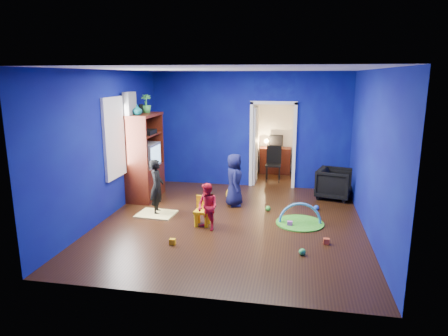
% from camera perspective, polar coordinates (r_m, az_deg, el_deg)
% --- Properties ---
extents(floor, '(5.00, 5.50, 0.01)m').
position_cam_1_polar(floor, '(7.84, 1.02, -7.76)').
color(floor, black).
rests_on(floor, ground).
extents(ceiling, '(5.00, 5.50, 0.01)m').
position_cam_1_polar(ceiling, '(7.34, 1.12, 13.94)').
color(ceiling, white).
rests_on(ceiling, wall_back).
extents(wall_back, '(5.00, 0.02, 2.90)m').
position_cam_1_polar(wall_back, '(10.15, 3.62, 5.44)').
color(wall_back, '#0A0968').
rests_on(wall_back, floor).
extents(wall_front, '(5.00, 0.02, 2.90)m').
position_cam_1_polar(wall_front, '(4.83, -4.28, -3.00)').
color(wall_front, '#0A0968').
rests_on(wall_front, floor).
extents(wall_left, '(0.02, 5.50, 2.90)m').
position_cam_1_polar(wall_left, '(8.23, -16.39, 3.18)').
color(wall_left, '#0A0968').
rests_on(wall_left, floor).
extents(wall_right, '(0.02, 5.50, 2.90)m').
position_cam_1_polar(wall_right, '(7.47, 20.35, 1.94)').
color(wall_right, '#0A0968').
rests_on(wall_right, floor).
extents(alcove, '(1.00, 1.75, 2.50)m').
position_cam_1_polar(alcove, '(10.98, 7.28, 4.88)').
color(alcove, silver).
rests_on(alcove, floor).
extents(armchair, '(0.94, 0.93, 0.70)m').
position_cam_1_polar(armchair, '(9.59, 15.53, -2.16)').
color(armchair, black).
rests_on(armchair, floor).
extents(child_black, '(0.35, 0.46, 1.14)m').
position_cam_1_polar(child_black, '(8.29, -9.57, -2.65)').
color(child_black, black).
rests_on(child_black, floor).
extents(child_navy, '(0.46, 0.62, 1.16)m').
position_cam_1_polar(child_navy, '(8.67, 1.48, -1.73)').
color(child_navy, '#0F0F38').
rests_on(child_navy, floor).
extents(toddler_red, '(0.54, 0.52, 0.88)m').
position_cam_1_polar(toddler_red, '(7.35, -2.37, -5.57)').
color(toddler_red, red).
rests_on(toddler_red, floor).
extents(vase, '(0.24, 0.24, 0.22)m').
position_cam_1_polar(vase, '(8.89, -12.30, 8.12)').
color(vase, '#0D6368').
rests_on(vase, tv_armoire).
extents(potted_plant, '(0.30, 0.30, 0.42)m').
position_cam_1_polar(potted_plant, '(9.36, -11.10, 9.02)').
color(potted_plant, green).
rests_on(potted_plant, tv_armoire).
extents(tv_armoire, '(0.58, 1.14, 1.96)m').
position_cam_1_polar(tv_armoire, '(9.31, -11.28, 1.60)').
color(tv_armoire, '#40100A').
rests_on(tv_armoire, floor).
extents(crt_tv, '(0.46, 0.70, 0.54)m').
position_cam_1_polar(crt_tv, '(9.29, -11.06, 1.83)').
color(crt_tv, silver).
rests_on(crt_tv, tv_armoire).
extents(yellow_blanket, '(0.79, 0.65, 0.03)m').
position_cam_1_polar(yellow_blanket, '(8.36, -9.66, -6.50)').
color(yellow_blanket, '#F2E07A').
rests_on(yellow_blanket, floor).
extents(hopper_ball, '(0.36, 0.36, 0.36)m').
position_cam_1_polar(hopper_ball, '(9.02, 1.40, -3.77)').
color(hopper_ball, yellow).
rests_on(hopper_ball, floor).
extents(kid_chair, '(0.30, 0.30, 0.50)m').
position_cam_1_polar(kid_chair, '(7.63, -3.13, -6.38)').
color(kid_chair, yellow).
rests_on(kid_chair, floor).
extents(play_mat, '(0.92, 0.92, 0.02)m').
position_cam_1_polar(play_mat, '(7.90, 10.78, -7.74)').
color(play_mat, '#2C9020').
rests_on(play_mat, floor).
extents(toy_arch, '(0.82, 0.11, 0.82)m').
position_cam_1_polar(toy_arch, '(7.90, 10.78, -7.69)').
color(toy_arch, '#3F8CD8').
rests_on(toy_arch, floor).
extents(window_left, '(0.03, 0.95, 1.55)m').
position_cam_1_polar(window_left, '(8.52, -15.30, 4.24)').
color(window_left, white).
rests_on(window_left, wall_left).
extents(curtain, '(0.14, 0.42, 2.40)m').
position_cam_1_polar(curtain, '(9.01, -13.02, 2.89)').
color(curtain, slate).
rests_on(curtain, floor).
extents(doorway, '(1.16, 0.10, 2.10)m').
position_cam_1_polar(doorway, '(10.15, 6.95, 3.09)').
color(doorway, white).
rests_on(doorway, floor).
extents(study_desk, '(0.88, 0.44, 0.75)m').
position_cam_1_polar(study_desk, '(11.76, 7.34, 1.09)').
color(study_desk, '#3D140A').
rests_on(study_desk, floor).
extents(desk_monitor, '(0.40, 0.05, 0.32)m').
position_cam_1_polar(desk_monitor, '(11.77, 7.45, 3.94)').
color(desk_monitor, black).
rests_on(desk_monitor, study_desk).
extents(desk_lamp, '(0.14, 0.14, 0.14)m').
position_cam_1_polar(desk_lamp, '(11.74, 6.06, 3.85)').
color(desk_lamp, '#FFD88C').
rests_on(desk_lamp, study_desk).
extents(folding_chair, '(0.40, 0.40, 0.92)m').
position_cam_1_polar(folding_chair, '(10.80, 7.06, 0.50)').
color(folding_chair, black).
rests_on(folding_chair, floor).
extents(book_shelf, '(0.88, 0.24, 0.04)m').
position_cam_1_polar(book_shelf, '(11.65, 7.60, 9.14)').
color(book_shelf, white).
rests_on(book_shelf, study_desk).
extents(toy_0, '(0.10, 0.08, 0.10)m').
position_cam_1_polar(toy_0, '(7.08, 14.41, -10.10)').
color(toy_0, '#D64B23').
rests_on(toy_0, floor).
extents(toy_1, '(0.11, 0.11, 0.11)m').
position_cam_1_polar(toy_1, '(8.74, 13.05, -5.51)').
color(toy_1, blue).
rests_on(toy_1, floor).
extents(toy_2, '(0.10, 0.08, 0.10)m').
position_cam_1_polar(toy_2, '(6.90, -7.37, -10.40)').
color(toy_2, '#FEB00D').
rests_on(toy_2, floor).
extents(toy_3, '(0.11, 0.11, 0.11)m').
position_cam_1_polar(toy_3, '(8.52, 6.31, -5.74)').
color(toy_3, green).
rests_on(toy_3, floor).
extents(toy_4, '(0.10, 0.08, 0.10)m').
position_cam_1_polar(toy_4, '(7.73, 9.39, -7.87)').
color(toy_4, '#C248BE').
rests_on(toy_4, floor).
extents(toy_5, '(0.11, 0.11, 0.11)m').
position_cam_1_polar(toy_5, '(6.60, 11.13, -11.64)').
color(toy_5, green).
rests_on(toy_5, floor).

